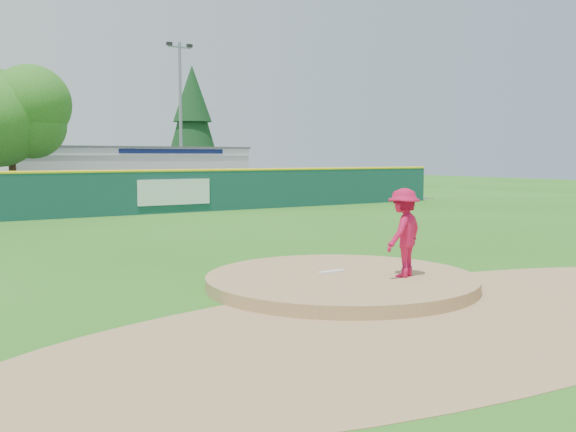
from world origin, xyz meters
TOP-DOWN VIEW (x-y plane):
  - ground at (0.00, 0.00)m, footprint 120.00×120.00m
  - pitchers_mound at (0.00, 0.00)m, footprint 5.50×5.50m
  - pitching_rubber at (0.00, 0.30)m, footprint 0.60×0.15m
  - infield_dirt_arc at (0.00, -3.00)m, footprint 15.40×15.40m
  - parking_lot at (0.00, 27.00)m, footprint 44.00×16.00m
  - pitcher at (0.95, -0.80)m, footprint 1.31×1.04m
  - van at (6.45, 22.78)m, footprint 5.80×3.97m
  - pool_building_grp at (6.00, 31.99)m, footprint 15.20×8.20m
  - outfield_fence at (0.00, 18.00)m, footprint 40.00×0.14m
  - deciduous_tree at (-2.00, 25.00)m, footprint 5.60×5.60m
  - conifer_tree at (13.00, 36.00)m, footprint 4.40×4.40m
  - light_pole_right at (9.00, 29.00)m, footprint 1.75×0.25m

SIDE VIEW (x-z plane):
  - ground at x=0.00m, z-range 0.00..0.00m
  - pitchers_mound at x=0.00m, z-range -0.25..0.25m
  - infield_dirt_arc at x=0.00m, z-range 0.00..0.01m
  - parking_lot at x=0.00m, z-range 0.00..0.02m
  - pitching_rubber at x=0.00m, z-range 0.25..0.29m
  - van at x=6.45m, z-range 0.02..1.49m
  - outfield_fence at x=0.00m, z-range 0.05..2.12m
  - pitcher at x=0.95m, z-range 0.25..2.02m
  - pool_building_grp at x=6.00m, z-range 0.01..3.32m
  - deciduous_tree at x=-2.00m, z-range 0.87..8.23m
  - conifer_tree at x=13.00m, z-range 0.79..10.29m
  - light_pole_right at x=9.00m, z-range 0.54..10.54m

